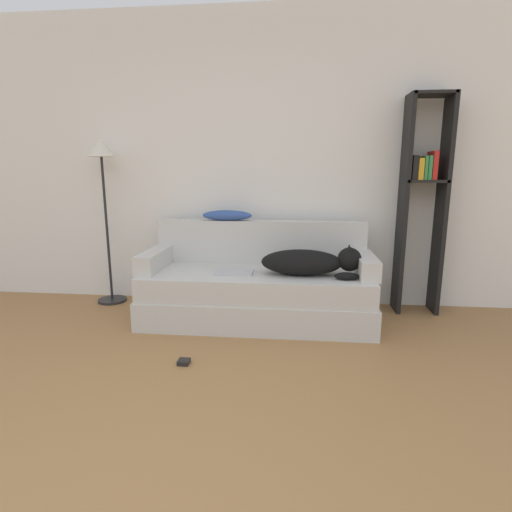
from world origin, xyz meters
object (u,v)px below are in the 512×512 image
(laptop, at_px, (234,272))
(bookshelf, at_px, (423,195))
(floor_lamp, at_px, (103,176))
(power_adapter, at_px, (184,362))
(couch, at_px, (257,296))
(throw_pillow, at_px, (227,215))
(dog, at_px, (310,262))

(laptop, xyz_separation_m, bookshelf, (1.60, 0.48, 0.61))
(floor_lamp, bearing_deg, power_adapter, -48.59)
(couch, relative_size, throw_pillow, 4.24)
(dog, height_order, laptop, dog)
(throw_pillow, height_order, power_adapter, throw_pillow)
(laptop, height_order, floor_lamp, floor_lamp)
(laptop, xyz_separation_m, floor_lamp, (-1.29, 0.44, 0.77))
(throw_pillow, bearing_deg, power_adapter, -94.78)
(dog, relative_size, power_adapter, 10.40)
(couch, height_order, throw_pillow, throw_pillow)
(dog, height_order, floor_lamp, floor_lamp)
(floor_lamp, xyz_separation_m, power_adapter, (1.08, -1.22, -1.20))
(throw_pillow, relative_size, bookshelf, 0.24)
(dog, relative_size, floor_lamp, 0.52)
(dog, xyz_separation_m, bookshelf, (0.98, 0.48, 0.51))
(throw_pillow, distance_m, floor_lamp, 1.22)
(dog, distance_m, laptop, 0.63)
(dog, distance_m, power_adapter, 1.26)
(dog, height_order, bookshelf, bookshelf)
(floor_lamp, height_order, power_adapter, floor_lamp)
(bookshelf, xyz_separation_m, power_adapter, (-1.82, -1.26, -1.04))
(dog, bearing_deg, couch, 168.07)
(throw_pillow, bearing_deg, floor_lamp, 177.90)
(couch, height_order, floor_lamp, floor_lamp)
(couch, relative_size, laptop, 6.02)
(couch, bearing_deg, power_adapter, -115.13)
(dog, bearing_deg, bookshelf, 26.36)
(couch, height_order, dog, dog)
(laptop, relative_size, floor_lamp, 0.21)
(bookshelf, relative_size, floor_lamp, 1.22)
(laptop, height_order, bookshelf, bookshelf)
(dog, bearing_deg, throw_pillow, 151.49)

